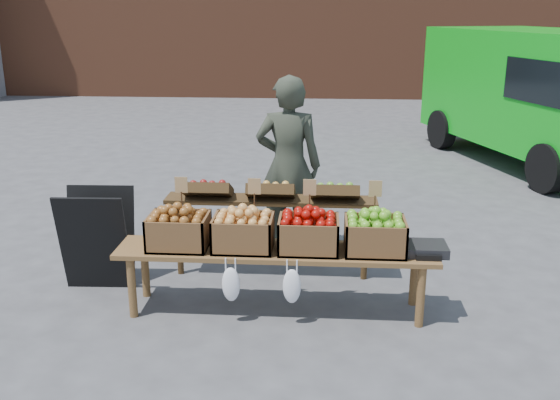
# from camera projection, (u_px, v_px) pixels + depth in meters

# --- Properties ---
(ground) EXTENTS (80.00, 80.00, 0.00)m
(ground) POSITION_uv_depth(u_px,v_px,m) (373.00, 300.00, 5.62)
(ground) COLOR #4A4A4D
(delivery_van) EXTENTS (3.66, 5.33, 2.18)m
(delivery_van) POSITION_uv_depth(u_px,v_px,m) (544.00, 99.00, 10.20)
(delivery_van) COLOR #08A115
(delivery_van) RESTS_ON ground
(vendor) EXTENTS (0.70, 0.47, 1.88)m
(vendor) POSITION_uv_depth(u_px,v_px,m) (288.00, 166.00, 6.50)
(vendor) COLOR #303529
(vendor) RESTS_ON ground
(chalkboard_sign) EXTENTS (0.64, 0.37, 0.95)m
(chalkboard_sign) POSITION_uv_depth(u_px,v_px,m) (98.00, 239.00, 5.75)
(chalkboard_sign) COLOR black
(chalkboard_sign) RESTS_ON ground
(back_table) EXTENTS (2.10, 0.44, 1.04)m
(back_table) POSITION_uv_depth(u_px,v_px,m) (271.00, 226.00, 5.97)
(back_table) COLOR #3B2814
(back_table) RESTS_ON ground
(display_bench) EXTENTS (2.70, 0.56, 0.57)m
(display_bench) POSITION_uv_depth(u_px,v_px,m) (276.00, 280.00, 5.34)
(display_bench) COLOR brown
(display_bench) RESTS_ON ground
(crate_golden_apples) EXTENTS (0.50, 0.40, 0.28)m
(crate_golden_apples) POSITION_uv_depth(u_px,v_px,m) (179.00, 231.00, 5.27)
(crate_golden_apples) COLOR #996427
(crate_golden_apples) RESTS_ON display_bench
(crate_russet_pears) EXTENTS (0.50, 0.40, 0.28)m
(crate_russet_pears) POSITION_uv_depth(u_px,v_px,m) (243.00, 233.00, 5.24)
(crate_russet_pears) COLOR gold
(crate_russet_pears) RESTS_ON display_bench
(crate_red_apples) EXTENTS (0.50, 0.40, 0.28)m
(crate_red_apples) POSITION_uv_depth(u_px,v_px,m) (309.00, 234.00, 5.20)
(crate_red_apples) COLOR #770205
(crate_red_apples) RESTS_ON display_bench
(crate_green_apples) EXTENTS (0.50, 0.40, 0.28)m
(crate_green_apples) POSITION_uv_depth(u_px,v_px,m) (375.00, 236.00, 5.16)
(crate_green_apples) COLOR #3F8D11
(crate_green_apples) RESTS_ON display_bench
(weighing_scale) EXTENTS (0.34, 0.30, 0.08)m
(weighing_scale) POSITION_uv_depth(u_px,v_px,m) (426.00, 249.00, 5.16)
(weighing_scale) COLOR black
(weighing_scale) RESTS_ON display_bench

